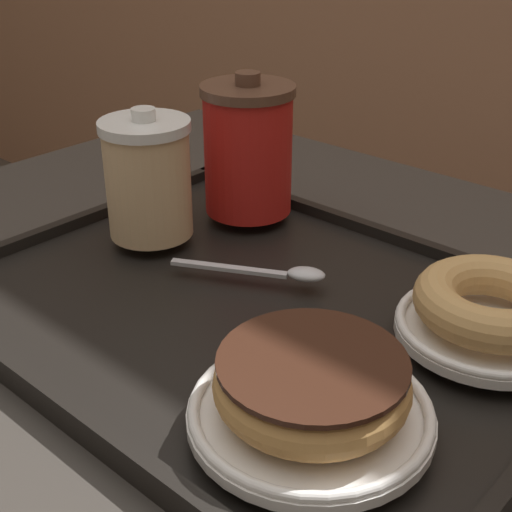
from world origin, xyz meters
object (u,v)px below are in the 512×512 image
Objects in this scene: donut_plain at (491,301)px; spoon at (283,272)px; coffee_cup_front at (148,178)px; donut_chocolate_glazed at (312,382)px; coffee_cup_rear at (248,149)px.

donut_plain reaches higher than spoon.
coffee_cup_front is at bearing 158.73° from spoon.
coffee_cup_front is 0.96× the size of spoon.
donut_chocolate_glazed is 0.18m from donut_plain.
coffee_cup_rear reaches higher than donut_plain.
coffee_cup_rear is 1.10× the size of spoon.
coffee_cup_rear reaches higher than spoon.
donut_chocolate_glazed is at bearing -103.21° from donut_plain.
spoon is (-0.18, -0.04, -0.03)m from donut_plain.
coffee_cup_rear reaches higher than coffee_cup_front.
donut_plain is 0.88× the size of spoon.
coffee_cup_front reaches higher than donut_plain.
donut_plain is at bearing 8.97° from coffee_cup_front.
coffee_cup_front is at bearing 158.24° from donut_chocolate_glazed.
coffee_cup_rear is 0.32m from donut_plain.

